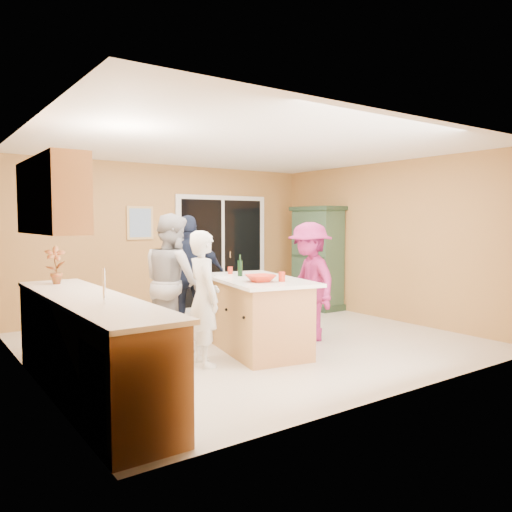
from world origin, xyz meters
TOP-DOWN VIEW (x-y plane):
  - floor at (0.00, 0.00)m, footprint 5.50×5.50m
  - ceiling at (0.00, 0.00)m, footprint 5.50×5.00m
  - wall_back at (0.00, 2.50)m, footprint 5.50×0.10m
  - wall_front at (0.00, -2.50)m, footprint 5.50×0.10m
  - wall_left at (-2.75, 0.00)m, footprint 0.10×5.00m
  - wall_right at (2.75, 0.00)m, footprint 0.10×5.00m
  - left_cabinet_run at (-2.45, -1.05)m, footprint 0.65×3.05m
  - upper_cabinets at (-2.58, -0.20)m, footprint 0.35×1.60m
  - sliding_door at (1.05, 2.46)m, footprint 1.90×0.07m
  - framed_picture at (-0.55, 2.48)m, footprint 0.46×0.04m
  - kitchen_island at (-0.21, -0.42)m, footprint 1.26×1.90m
  - green_hutch at (2.49, 1.43)m, footprint 0.55×1.03m
  - woman_white at (-1.06, -0.60)m, footprint 0.44×0.60m
  - woman_grey at (-1.07, 0.18)m, footprint 0.65×0.84m
  - woman_navy at (-0.50, 0.80)m, footprint 1.08×0.69m
  - woman_magenta at (0.69, -0.40)m, footprint 0.78×1.13m
  - serving_bowl at (-0.39, -0.76)m, footprint 0.37×0.37m
  - tulip_vase at (-2.45, 0.22)m, footprint 0.25×0.20m
  - tumbler_near at (-0.22, 0.17)m, footprint 0.09×0.09m
  - tumbler_far at (-0.18, -0.89)m, footprint 0.10×0.10m
  - wine_bottle at (-0.26, -0.13)m, footprint 0.06×0.06m
  - white_plate at (-0.44, 0.02)m, footprint 0.25×0.25m

SIDE VIEW (x-z plane):
  - floor at x=0.00m, z-range 0.00..0.00m
  - kitchen_island at x=-0.21m, z-range -0.03..0.89m
  - left_cabinet_run at x=-2.45m, z-range -0.16..1.08m
  - woman_white at x=-1.06m, z-range 0.00..1.52m
  - woman_magenta at x=0.69m, z-range 0.00..1.61m
  - woman_navy at x=-0.50m, z-range 0.00..1.71m
  - woman_grey at x=-1.07m, z-range 0.00..1.73m
  - green_hutch at x=2.49m, z-range -0.02..1.87m
  - white_plate at x=-0.44m, z-range 0.92..0.93m
  - serving_bowl at x=-0.39m, z-range 0.92..1.00m
  - tumbler_near at x=-0.22m, z-range 0.92..1.01m
  - tumbler_far at x=-0.18m, z-range 0.92..1.03m
  - wine_bottle at x=-0.26m, z-range 0.89..1.17m
  - sliding_door at x=1.05m, z-range 0.00..2.10m
  - tulip_vase at x=-2.45m, z-range 0.94..1.36m
  - wall_back at x=0.00m, z-range 0.00..2.60m
  - wall_front at x=0.00m, z-range 0.00..2.60m
  - wall_left at x=-2.75m, z-range 0.00..2.60m
  - wall_right at x=2.75m, z-range 0.00..2.60m
  - framed_picture at x=-0.55m, z-range 1.32..1.88m
  - upper_cabinets at x=-2.58m, z-range 1.50..2.25m
  - ceiling at x=0.00m, z-range 2.55..2.65m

